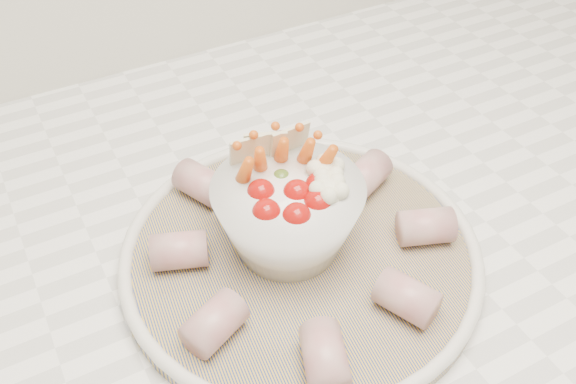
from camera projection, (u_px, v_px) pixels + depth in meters
serving_platter at (301, 254)px, 0.57m from camera, size 0.35×0.35×0.02m
veggie_bowl at (289, 211)px, 0.55m from camera, size 0.13×0.13×0.10m
cured_meat_rolls at (300, 239)px, 0.55m from camera, size 0.26×0.27×0.03m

